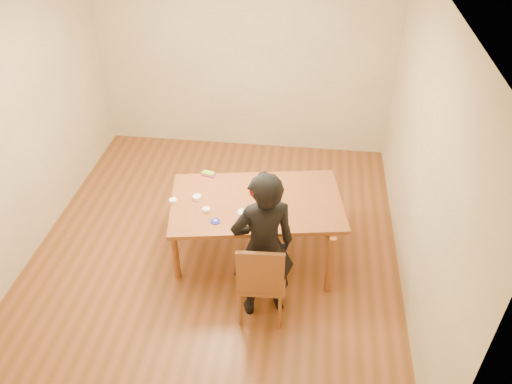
# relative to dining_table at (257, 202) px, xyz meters

# --- Properties ---
(room_shell) EXTENTS (4.00, 4.50, 2.70)m
(room_shell) POSITION_rel_dining_table_xyz_m (-0.46, 0.42, 0.62)
(room_shell) COLOR brown
(room_shell) RESTS_ON ground
(dining_table) EXTENTS (1.88, 1.31, 0.04)m
(dining_table) POSITION_rel_dining_table_xyz_m (0.00, 0.00, 0.00)
(dining_table) COLOR brown
(dining_table) RESTS_ON floor
(dining_chair) EXTENTS (0.45, 0.45, 0.04)m
(dining_chair) POSITION_rel_dining_table_xyz_m (0.15, -0.78, -0.28)
(dining_chair) COLOR brown
(dining_chair) RESTS_ON floor
(cake_plate) EXTENTS (0.32, 0.32, 0.02)m
(cake_plate) POSITION_rel_dining_table_xyz_m (0.07, 0.17, 0.03)
(cake_plate) COLOR #AF0B0D
(cake_plate) RESTS_ON dining_table
(cake) EXTENTS (0.20, 0.20, 0.06)m
(cake) POSITION_rel_dining_table_xyz_m (0.07, 0.17, 0.08)
(cake) COLOR white
(cake) RESTS_ON cake_plate
(frosting_dome) EXTENTS (0.19, 0.19, 0.03)m
(frosting_dome) POSITION_rel_dining_table_xyz_m (0.07, 0.17, 0.12)
(frosting_dome) COLOR white
(frosting_dome) RESTS_ON cake
(frosting_tub) EXTENTS (0.09, 0.09, 0.08)m
(frosting_tub) POSITION_rel_dining_table_xyz_m (-0.10, -0.29, 0.06)
(frosting_tub) COLOR white
(frosting_tub) RESTS_ON dining_table
(frosting_lid) EXTENTS (0.10, 0.10, 0.01)m
(frosting_lid) POSITION_rel_dining_table_xyz_m (-0.35, -0.38, 0.03)
(frosting_lid) COLOR #1B1AA9
(frosting_lid) RESTS_ON dining_table
(frosting_dollop) EXTENTS (0.04, 0.04, 0.02)m
(frosting_dollop) POSITION_rel_dining_table_xyz_m (-0.35, -0.38, 0.04)
(frosting_dollop) COLOR white
(frosting_dollop) RESTS_ON frosting_lid
(ramekin_green) EXTENTS (0.08, 0.08, 0.04)m
(ramekin_green) POSITION_rel_dining_table_xyz_m (-0.47, -0.23, 0.04)
(ramekin_green) COLOR white
(ramekin_green) RESTS_ON dining_table
(ramekin_yellow) EXTENTS (0.09, 0.09, 0.04)m
(ramekin_yellow) POSITION_rel_dining_table_xyz_m (-0.61, -0.05, 0.04)
(ramekin_yellow) COLOR white
(ramekin_yellow) RESTS_ON dining_table
(ramekin_multi) EXTENTS (0.08, 0.08, 0.04)m
(ramekin_multi) POSITION_rel_dining_table_xyz_m (-0.83, -0.13, 0.04)
(ramekin_multi) COLOR white
(ramekin_multi) RESTS_ON dining_table
(candy_box_pink) EXTENTS (0.15, 0.10, 0.02)m
(candy_box_pink) POSITION_rel_dining_table_xyz_m (-0.57, 0.38, 0.03)
(candy_box_pink) COLOR #BF2D81
(candy_box_pink) RESTS_ON dining_table
(candy_box_green) EXTENTS (0.14, 0.09, 0.02)m
(candy_box_green) POSITION_rel_dining_table_xyz_m (-0.58, 0.39, 0.05)
(candy_box_green) COLOR green
(candy_box_green) RESTS_ON candy_box_pink
(spatula) EXTENTS (0.16, 0.02, 0.01)m
(spatula) POSITION_rel_dining_table_xyz_m (-0.10, -0.44, 0.03)
(spatula) COLOR black
(spatula) RESTS_ON dining_table
(person) EXTENTS (0.68, 0.56, 1.60)m
(person) POSITION_rel_dining_table_xyz_m (0.15, -0.73, 0.07)
(person) COLOR black
(person) RESTS_ON floor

